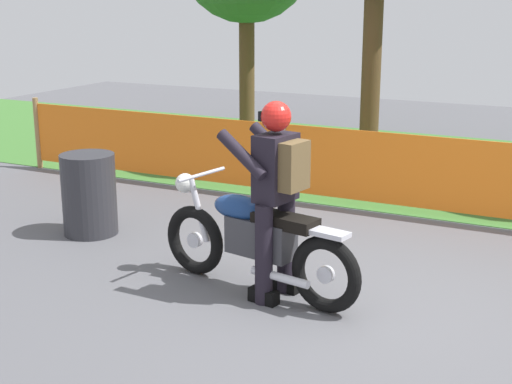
% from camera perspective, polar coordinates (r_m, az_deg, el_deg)
% --- Properties ---
extents(ground, '(24.00, 24.00, 0.02)m').
position_cam_1_polar(ground, '(6.36, 9.19, -8.44)').
color(ground, '#5B5B60').
extents(grass_verge, '(24.00, 5.24, 0.01)m').
position_cam_1_polar(grass_verge, '(11.17, 17.11, 1.50)').
color(grass_verge, '#427A33').
rests_on(grass_verge, ground).
extents(barrier_fence, '(12.03, 0.08, 1.05)m').
position_cam_1_polar(barrier_fence, '(8.53, 14.43, 1.31)').
color(barrier_fence, '#997547').
rests_on(barrier_fence, ground).
extents(motorcycle_lead, '(2.05, 0.71, 0.98)m').
position_cam_1_polar(motorcycle_lead, '(6.31, -0.11, -3.72)').
color(motorcycle_lead, black).
rests_on(motorcycle_lead, ground).
extents(rider_lead, '(0.74, 0.62, 1.69)m').
position_cam_1_polar(rider_lead, '(6.04, 1.59, 0.16)').
color(rider_lead, black).
rests_on(rider_lead, ground).
extents(oil_drum, '(0.58, 0.58, 0.88)m').
position_cam_1_polar(oil_drum, '(8.05, -12.87, -0.18)').
color(oil_drum, '#2D2D33').
rests_on(oil_drum, ground).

